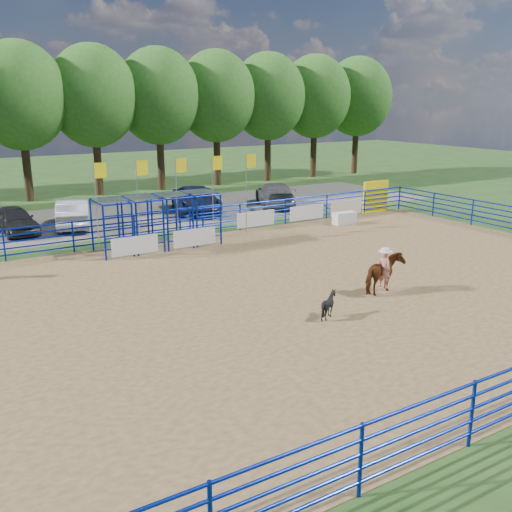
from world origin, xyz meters
The scene contains 13 objects.
ground centered at (0.00, 0.00, 0.00)m, with size 120.00×120.00×0.00m, color #375B24.
arena_dirt centered at (0.00, 0.00, 0.01)m, with size 30.00×20.00×0.02m, color #96774B.
gravel_strip centered at (0.00, 17.00, 0.01)m, with size 40.00×10.00×0.01m, color slate.
announcer_table centered at (8.88, 8.20, 0.37)m, with size 1.32×0.61×0.70m, color silver.
horse_and_rider centered at (2.27, -1.93, 0.87)m, with size 1.91×1.23×2.41m.
calf centered at (-0.98, -2.79, 0.46)m, with size 0.71×0.80×0.88m, color black.
car_a centered at (-7.65, 15.69, 0.73)m, with size 1.70×4.22×1.44m, color black.
car_b centered at (-4.57, 15.62, 0.81)m, with size 1.70×4.86×1.60m, color #989BA0.
car_c centered at (3.19, 15.94, 0.82)m, with size 2.67×5.79×1.61m, color #151A36.
car_d centered at (8.78, 15.31, 0.79)m, with size 2.19×5.39×1.56m, color #59595C.
perimeter_fence centered at (0.00, 0.00, 0.75)m, with size 30.10×20.10×1.50m.
chute_assembly centered at (-1.90, 8.84, 1.26)m, with size 19.32×2.41×4.20m.
treeline centered at (0.00, 26.00, 7.53)m, with size 56.40×6.40×11.24m.
Camera 1 is at (-12.19, -16.56, 6.97)m, focal length 40.00 mm.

